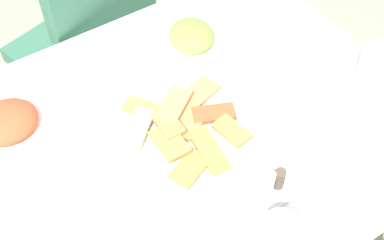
{
  "coord_description": "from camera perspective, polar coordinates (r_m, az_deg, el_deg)",
  "views": [
    {
      "loc": [
        -0.45,
        -0.66,
        1.76
      ],
      "look_at": [
        -0.02,
        -0.0,
        0.76
      ],
      "focal_mm": 48.04,
      "sensor_mm": 36.0,
      "label": 1
    }
  ],
  "objects": [
    {
      "name": "drinking_glass",
      "position": [
        1.08,
        9.58,
        -12.83
      ],
      "size": [
        0.08,
        0.08,
        0.12
      ],
      "primitive_type": "cylinder",
      "color": "silver",
      "rests_on": "dining_table"
    },
    {
      "name": "salad_plate_greens",
      "position": [
        1.35,
        -19.82,
        -0.35
      ],
      "size": [
        0.21,
        0.21,
        0.06
      ],
      "color": "white",
      "rests_on": "dining_table"
    },
    {
      "name": "pide_platter",
      "position": [
        1.27,
        -0.92,
        -1.04
      ],
      "size": [
        0.34,
        0.34,
        0.04
      ],
      "color": "white",
      "rests_on": "dining_table"
    },
    {
      "name": "condiment_caddy",
      "position": [
        1.18,
        8.91,
        -7.25
      ],
      "size": [
        0.09,
        0.09,
        0.09
      ],
      "color": "#B2B2B7",
      "rests_on": "dining_table"
    },
    {
      "name": "dining_chair",
      "position": [
        1.87,
        -11.03,
        8.42
      ],
      "size": [
        0.52,
        0.52,
        0.9
      ],
      "color": "#346650",
      "rests_on": "ground_plane"
    },
    {
      "name": "paper_napkin",
      "position": [
        1.33,
        12.1,
        -0.4
      ],
      "size": [
        0.15,
        0.15,
        0.0
      ],
      "primitive_type": "cube",
      "rotation": [
        0.0,
        0.0,
        0.23
      ],
      "color": "white",
      "rests_on": "dining_table"
    },
    {
      "name": "salad_plate_rice",
      "position": [
        1.49,
        -0.05,
        9.19
      ],
      "size": [
        0.2,
        0.2,
        0.05
      ],
      "color": "white",
      "rests_on": "dining_table"
    },
    {
      "name": "soda_can",
      "position": [
        1.43,
        19.31,
        5.84
      ],
      "size": [
        0.07,
        0.07,
        0.12
      ],
      "primitive_type": "cylinder",
      "rotation": [
        0.0,
        0.0,
        4.78
      ],
      "color": "silver",
      "rests_on": "dining_table"
    },
    {
      "name": "dining_table",
      "position": [
        1.36,
        0.69,
        -2.39
      ],
      "size": [
        1.1,
        0.93,
        0.73
      ],
      "color": "white",
      "rests_on": "ground_plane"
    },
    {
      "name": "fork",
      "position": [
        1.32,
        12.63,
        -0.81
      ],
      "size": [
        0.19,
        0.09,
        0.0
      ],
      "primitive_type": "cube",
      "rotation": [
        0.0,
        0.0,
        -0.38
      ],
      "color": "silver",
      "rests_on": "paper_napkin"
    },
    {
      "name": "spoon",
      "position": [
        1.33,
        11.63,
        0.21
      ],
      "size": [
        0.17,
        0.08,
        0.0
      ],
      "primitive_type": "cube",
      "rotation": [
        0.0,
        0.0,
        -0.35
      ],
      "color": "silver",
      "rests_on": "paper_napkin"
    }
  ]
}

